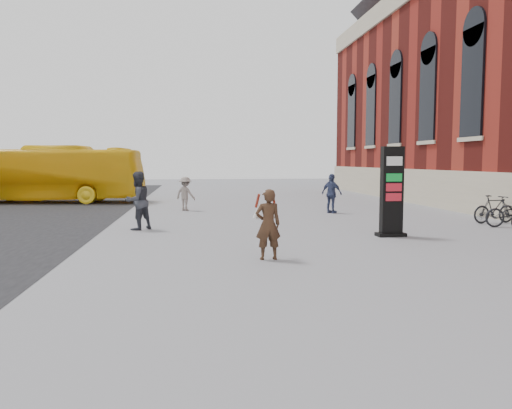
{
  "coord_description": "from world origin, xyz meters",
  "views": [
    {
      "loc": [
        -2.09,
        -11.8,
        2.23
      ],
      "look_at": [
        -0.58,
        0.25,
        1.17
      ],
      "focal_mm": 35.0,
      "sensor_mm": 36.0,
      "label": 1
    }
  ],
  "objects": [
    {
      "name": "bus",
      "position": [
        -10.36,
        16.37,
        1.52
      ],
      "size": [
        11.16,
        3.83,
        3.05
      ],
      "primitive_type": "imported",
      "rotation": [
        0.0,
        0.0,
        1.45
      ],
      "color": "yellow",
      "rests_on": "road"
    },
    {
      "name": "pedestrian_b",
      "position": [
        -2.47,
        10.81,
        0.76
      ],
      "size": [
        1.13,
        1.04,
        1.52
      ],
      "primitive_type": "imported",
      "rotation": [
        0.0,
        0.0,
        2.49
      ],
      "color": "gray",
      "rests_on": "ground"
    },
    {
      "name": "ground",
      "position": [
        0.0,
        0.0,
        0.0
      ],
      "size": [
        100.0,
        100.0,
        0.0
      ],
      "primitive_type": "plane",
      "color": "#9E9EA3"
    },
    {
      "name": "pedestrian_c",
      "position": [
        3.76,
        8.91,
        0.84
      ],
      "size": [
        0.95,
        1.02,
        1.69
      ],
      "primitive_type": "imported",
      "rotation": [
        0.0,
        0.0,
        2.27
      ],
      "color": "#3A446A",
      "rests_on": "ground"
    },
    {
      "name": "pedestrian_a",
      "position": [
        -3.91,
        4.63,
        0.95
      ],
      "size": [
        1.16,
        1.15,
        1.89
      ],
      "primitive_type": "imported",
      "rotation": [
        0.0,
        0.0,
        3.89
      ],
      "color": "#33363E",
      "rests_on": "ground"
    },
    {
      "name": "info_pylon",
      "position": [
        3.71,
        2.27,
        1.33
      ],
      "size": [
        0.86,
        0.44,
        2.66
      ],
      "rotation": [
        0.0,
        0.0,
        0.02
      ],
      "color": "black",
      "rests_on": "ground"
    },
    {
      "name": "bike_7",
      "position": [
        8.6,
        4.79,
        0.51
      ],
      "size": [
        1.74,
        0.69,
        1.02
      ],
      "primitive_type": "imported",
      "rotation": [
        0.0,
        0.0,
        1.7
      ],
      "color": "black",
      "rests_on": "ground"
    },
    {
      "name": "woman",
      "position": [
        -0.43,
        -0.74,
        0.82
      ],
      "size": [
        0.63,
        0.59,
        1.61
      ],
      "rotation": [
        0.0,
        0.0,
        3.23
      ],
      "color": "#372318",
      "rests_on": "ground"
    }
  ]
}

